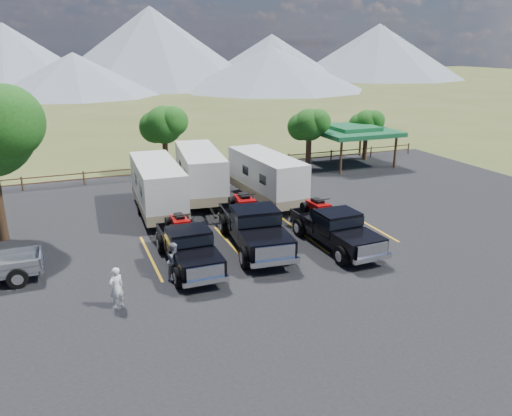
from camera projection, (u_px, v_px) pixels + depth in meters
name	position (u px, v px, depth m)	size (l,w,h in m)	color
ground	(304.00, 272.00, 21.91)	(320.00, 320.00, 0.00)	#414C20
asphalt_lot	(276.00, 247.00, 24.55)	(44.00, 34.00, 0.04)	black
stall_lines	(268.00, 240.00, 25.42)	(12.12, 5.50, 0.01)	gold
tree_ne_a	(309.00, 125.00, 38.98)	(3.11, 2.92, 4.76)	black
tree_ne_b	(366.00, 123.00, 42.09)	(2.77, 2.59, 4.27)	black
tree_north	(163.00, 125.00, 36.75)	(3.46, 3.24, 5.25)	black
rail_fence	(219.00, 165.00, 38.73)	(36.12, 0.12, 1.00)	#4F3321
pavilion	(352.00, 131.00, 40.61)	(6.20, 6.20, 3.22)	#4F3321
mountain_range	(56.00, 51.00, 110.16)	(209.00, 71.00, 20.00)	gray
rig_left	(188.00, 245.00, 22.29)	(2.19, 6.00, 1.99)	black
rig_center	(254.00, 225.00, 24.28)	(2.99, 7.07, 2.30)	black
rig_right	(334.00, 227.00, 24.37)	(2.36, 6.24, 2.06)	black
trailer_left	(158.00, 188.00, 28.75)	(2.61, 8.85, 3.07)	silver
trailer_center	(200.00, 174.00, 31.70)	(3.23, 9.09, 3.14)	silver
trailer_right	(266.00, 178.00, 31.03)	(2.68, 8.66, 3.00)	silver
person_a	(116.00, 288.00, 18.66)	(0.60, 0.39, 1.64)	silver
person_b	(175.00, 261.00, 20.94)	(0.80, 0.62, 1.64)	slate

